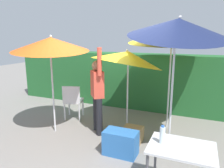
{
  "coord_description": "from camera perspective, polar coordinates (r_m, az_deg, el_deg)",
  "views": [
    {
      "loc": [
        1.7,
        -3.73,
        2.07
      ],
      "look_at": [
        0.0,
        0.3,
        1.1
      ],
      "focal_mm": 33.89,
      "sensor_mm": 36.0,
      "label": 1
    }
  ],
  "objects": [
    {
      "name": "umbrella_rainbow",
      "position": [
        4.84,
        16.09,
        12.82
      ],
      "size": [
        1.93,
        1.95,
        2.4
      ],
      "color": "silver",
      "rests_on": "ground_plane"
    },
    {
      "name": "umbrella_navy",
      "position": [
        4.62,
        -16.23,
        10.28
      ],
      "size": [
        1.6,
        1.6,
        2.17
      ],
      "color": "silver",
      "rests_on": "ground_plane"
    },
    {
      "name": "umbrella_yellow",
      "position": [
        3.73,
        17.32,
        14.33
      ],
      "size": [
        1.7,
        1.68,
        2.6
      ],
      "color": "silver",
      "rests_on": "ground_plane"
    },
    {
      "name": "hedge_row",
      "position": [
        6.36,
        6.89,
        0.91
      ],
      "size": [
        8.0,
        0.7,
        1.6
      ],
      "primitive_type": "cube",
      "color": "#23602D",
      "rests_on": "ground_plane"
    },
    {
      "name": "bottle_water",
      "position": [
        2.81,
        13.43,
        -13.21
      ],
      "size": [
        0.07,
        0.07,
        0.24
      ],
      "color": "silver",
      "rests_on": "folding_table"
    },
    {
      "name": "folding_table",
      "position": [
        2.88,
        18.15,
        -17.44
      ],
      "size": [
        0.8,
        0.6,
        0.76
      ],
      "color": "#4C4C51",
      "rests_on": "ground_plane"
    },
    {
      "name": "ground_plane",
      "position": [
        4.6,
        -1.5,
        -14.27
      ],
      "size": [
        24.0,
        24.0,
        0.0
      ],
      "primitive_type": "plane",
      "color": "gray"
    },
    {
      "name": "umbrella_orange",
      "position": [
        4.74,
        4.19,
        7.13
      ],
      "size": [
        1.66,
        1.63,
        1.99
      ],
      "color": "silver",
      "rests_on": "ground_plane"
    },
    {
      "name": "person_vendor",
      "position": [
        4.54,
        -3.97,
        -2.04
      ],
      "size": [
        0.42,
        0.48,
        1.88
      ],
      "color": "black",
      "rests_on": "ground_plane"
    },
    {
      "name": "chair_plastic",
      "position": [
        5.5,
        -10.51,
        -4.21
      ],
      "size": [
        0.55,
        0.55,
        0.89
      ],
      "color": "silver",
      "rests_on": "ground_plane"
    },
    {
      "name": "cooler_box",
      "position": [
        3.93,
        2.35,
        -15.57
      ],
      "size": [
        0.6,
        0.34,
        0.44
      ],
      "primitive_type": "cube",
      "color": "#2D6BB7",
      "rests_on": "ground_plane"
    },
    {
      "name": "crate_cardboard",
      "position": [
        4.43,
        5.6,
        -13.34
      ],
      "size": [
        0.39,
        0.35,
        0.29
      ],
      "primitive_type": "cube",
      "color": "#9E7A4C",
      "rests_on": "ground_plane"
    }
  ]
}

